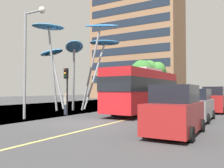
{
  "coord_description": "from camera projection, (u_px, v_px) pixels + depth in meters",
  "views": [
    {
      "loc": [
        8.37,
        -11.31,
        1.92
      ],
      "look_at": [
        -1.48,
        6.11,
        2.5
      ],
      "focal_mm": 37.51,
      "sensor_mm": 36.0,
      "label": 1
    }
  ],
  "objects": [
    {
      "name": "traffic_light_kerb_far",
      "position": [
        101.0,
        81.0,
        22.37
      ],
      "size": [
        0.28,
        0.42,
        3.97
      ],
      "color": "black",
      "rests_on": "ground"
    },
    {
      "name": "car_parked_mid",
      "position": [
        195.0,
        106.0,
        15.15
      ],
      "size": [
        2.08,
        4.43,
        2.04
      ],
      "color": "gray",
      "rests_on": "ground"
    },
    {
      "name": "red_bus",
      "position": [
        144.0,
        89.0,
        19.35
      ],
      "size": [
        3.15,
        9.8,
        3.74
      ],
      "color": "red",
      "rests_on": "ground"
    },
    {
      "name": "car_side_street",
      "position": [
        220.0,
        98.0,
        27.17
      ],
      "size": [
        1.96,
        3.93,
        2.21
      ],
      "color": "gold",
      "rests_on": "ground"
    },
    {
      "name": "traffic_light_opposite",
      "position": [
        150.0,
        84.0,
        33.26
      ],
      "size": [
        0.28,
        0.42,
        3.95
      ],
      "color": "black",
      "rests_on": "ground"
    },
    {
      "name": "tree_pavement_near",
      "position": [
        141.0,
        72.0,
        39.02
      ],
      "size": [
        4.94,
        5.62,
        7.21
      ],
      "color": "brown",
      "rests_on": "ground"
    },
    {
      "name": "leaf_sculpture",
      "position": [
        76.0,
        47.0,
        23.93
      ],
      "size": [
        10.53,
        9.4,
        8.66
      ],
      "color": "#9EA0A5",
      "rests_on": "ground"
    },
    {
      "name": "car_parked_near",
      "position": [
        175.0,
        111.0,
        10.24
      ],
      "size": [
        2.01,
        4.16,
        2.17
      ],
      "color": "maroon",
      "rests_on": "ground"
    },
    {
      "name": "street_lamp",
      "position": [
        30.0,
        48.0,
        15.88
      ],
      "size": [
        1.91,
        0.44,
        7.46
      ],
      "color": "gray",
      "rests_on": "ground"
    },
    {
      "name": "car_parked_far",
      "position": [
        214.0,
        100.0,
        20.64
      ],
      "size": [
        1.93,
        4.23,
        2.28
      ],
      "color": "maroon",
      "rests_on": "ground"
    },
    {
      "name": "traffic_light_island_mid",
      "position": [
        125.0,
        87.0,
        25.97
      ],
      "size": [
        0.28,
        0.42,
        3.2
      ],
      "color": "black",
      "rests_on": "ground"
    },
    {
      "name": "pedestrian",
      "position": [
        66.0,
        104.0,
        18.83
      ],
      "size": [
        0.34,
        0.34,
        1.68
      ],
      "color": "#2D3342",
      "rests_on": "ground"
    },
    {
      "name": "tree_pavement_far",
      "position": [
        153.0,
        73.0,
        45.53
      ],
      "size": [
        4.78,
        5.44,
        7.87
      ],
      "color": "brown",
      "rests_on": "ground"
    },
    {
      "name": "traffic_light_kerb_near",
      "position": [
        66.0,
        81.0,
        17.97
      ],
      "size": [
        0.28,
        0.42,
        3.65
      ],
      "color": "black",
      "rests_on": "ground"
    },
    {
      "name": "backdrop_building",
      "position": [
        138.0,
        47.0,
        60.91
      ],
      "size": [
        21.7,
        12.66,
        26.59
      ],
      "color": "#936B4C",
      "rests_on": "ground"
    },
    {
      "name": "ground",
      "position": [
        74.0,
        123.0,
        14.25
      ],
      "size": [
        120.0,
        240.0,
        0.1
      ],
      "color": "#424244"
    }
  ]
}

